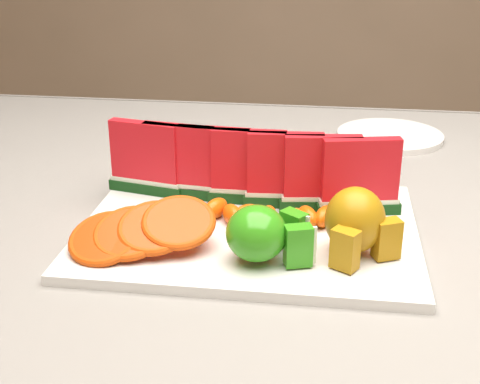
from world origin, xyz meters
name	(u,v)px	position (x,y,z in m)	size (l,w,h in m)	color
table	(325,284)	(0.00, 0.00, 0.65)	(1.40, 0.90, 0.75)	#503A1B
tablecloth	(327,243)	(0.00, 0.00, 0.72)	(1.53, 1.03, 0.20)	slate
platter	(249,230)	(-0.09, -0.07, 0.76)	(0.40, 0.30, 0.01)	silver
apple_cluster	(263,234)	(-0.07, -0.16, 0.80)	(0.10, 0.08, 0.06)	#258213
pear_cluster	(356,223)	(0.03, -0.13, 0.81)	(0.09, 0.09, 0.07)	#AA701D
side_plate	(390,136)	(0.10, 0.33, 0.76)	(0.20, 0.20, 0.01)	silver
fork	(205,144)	(-0.21, 0.25, 0.76)	(0.02, 0.20, 0.00)	silver
watermelon_row	(249,169)	(-0.10, 0.00, 0.82)	(0.39, 0.07, 0.10)	#103710
orange_fan_front	(142,230)	(-0.21, -0.14, 0.79)	(0.18, 0.12, 0.05)	#D15E12
orange_fan_back	(252,171)	(-0.11, 0.06, 0.79)	(0.29, 0.11, 0.04)	#D15E12
tangerine_segments	(260,215)	(-0.08, -0.06, 0.78)	(0.22, 0.06, 0.02)	orange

